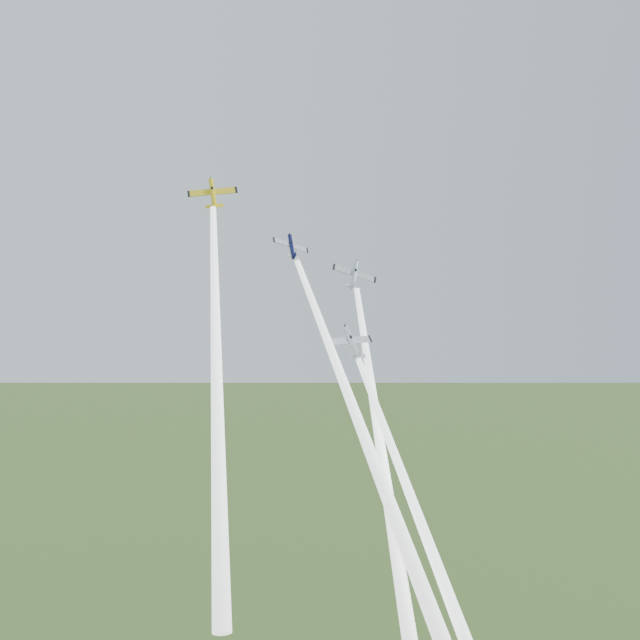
% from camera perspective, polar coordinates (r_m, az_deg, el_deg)
% --- Properties ---
extents(plane_yellow, '(8.12, 7.15, 7.70)m').
position_cam_1_polar(plane_yellow, '(128.57, -7.63, 8.91)').
color(plane_yellow, yellow).
extents(smoke_trail_yellow, '(9.25, 41.04, 51.61)m').
position_cam_1_polar(smoke_trail_yellow, '(105.99, -7.35, -4.36)').
color(smoke_trail_yellow, white).
extents(plane_navy, '(6.99, 6.11, 7.13)m').
position_cam_1_polar(plane_navy, '(130.04, -2.04, 5.25)').
color(plane_navy, '#0D113D').
extents(smoke_trail_navy, '(9.38, 38.83, 48.85)m').
position_cam_1_polar(smoke_trail_navy, '(112.91, 2.84, -7.45)').
color(smoke_trail_navy, white).
extents(plane_silver_right, '(9.94, 6.69, 8.77)m').
position_cam_1_polar(plane_silver_right, '(135.45, 2.47, 3.22)').
color(plane_silver_right, '#B7BFC6').
extents(smoke_trail_silver_right, '(9.80, 42.02, 52.93)m').
position_cam_1_polar(smoke_trail_silver_right, '(115.78, 4.56, -10.47)').
color(smoke_trail_silver_right, white).
extents(plane_silver_low, '(8.38, 6.46, 6.85)m').
position_cam_1_polar(plane_silver_low, '(122.79, 2.29, -1.61)').
color(plane_silver_low, silver).
extents(smoke_trail_silver_low, '(8.74, 42.27, 53.09)m').
position_cam_1_polar(smoke_trail_silver_low, '(109.26, 8.42, -17.11)').
color(smoke_trail_silver_low, white).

